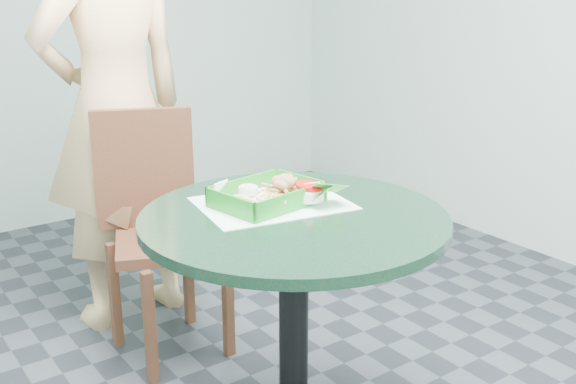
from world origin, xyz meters
TOP-DOWN VIEW (x-y plane):
  - cafe_table at (0.00, 0.00)m, footprint 0.86×0.86m
  - dining_chair at (-0.03, 0.83)m, footprint 0.37×0.38m
  - diner_person at (-0.04, 1.14)m, footprint 0.83×0.59m
  - placemat at (0.00, 0.11)m, footprint 0.46×0.38m
  - food_basket at (-0.02, 0.11)m, footprint 0.28×0.21m
  - crab_sandwich at (0.03, 0.09)m, footprint 0.11×0.11m
  - fries_pile at (-0.07, 0.08)m, footprint 0.11×0.12m
  - sauce_ramekin at (-0.07, 0.13)m, footprint 0.06×0.06m
  - garnish_cup at (0.07, 0.01)m, footprint 0.12×0.12m

SIDE VIEW (x-z plane):
  - dining_chair at x=-0.03m, z-range 0.07..1.00m
  - cafe_table at x=0.00m, z-range 0.21..0.96m
  - placemat at x=0.00m, z-range 0.75..0.75m
  - food_basket at x=-0.02m, z-range 0.74..0.80m
  - fries_pile at x=-0.07m, z-range 0.77..0.81m
  - garnish_cup at x=0.07m, z-range 0.77..0.82m
  - sauce_ramekin at x=-0.07m, z-range 0.78..0.82m
  - crab_sandwich at x=0.03m, z-range 0.76..0.84m
  - diner_person at x=-0.04m, z-range 0.00..2.15m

